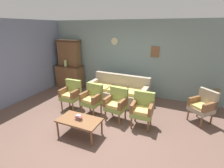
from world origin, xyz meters
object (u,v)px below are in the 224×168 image
(vase_on_cabinet, at_px, (65,63))
(coffee_table, at_px, (79,121))
(armchair_near_couch_end, at_px, (116,103))
(armchair_by_doorway, at_px, (71,93))
(floral_couch, at_px, (118,93))
(armchair_row_middle, at_px, (142,108))
(book_stack_on_table, at_px, (79,117))
(armchair_near_cabinet, at_px, (92,98))
(floor_vase_by_wall, at_px, (215,101))
(side_cabinet, at_px, (70,76))
(wingback_chair_by_fireplace, at_px, (203,105))

(vase_on_cabinet, height_order, coffee_table, vase_on_cabinet)
(armchair_near_couch_end, height_order, coffee_table, armchair_near_couch_end)
(armchair_by_doorway, bearing_deg, floral_couch, 41.96)
(armchair_row_middle, xyz_separation_m, book_stack_on_table, (-1.25, -1.00, -0.02))
(vase_on_cabinet, distance_m, coffee_table, 3.50)
(armchair_by_doorway, xyz_separation_m, armchair_near_cabinet, (0.78, -0.04, 0.00))
(floral_couch, height_order, coffee_table, floral_couch)
(armchair_near_couch_end, height_order, armchair_row_middle, same)
(armchair_by_doorway, xyz_separation_m, floor_vase_by_wall, (4.08, 1.51, -0.12))
(floral_couch, distance_m, armchair_near_cabinet, 1.17)
(side_cabinet, height_order, vase_on_cabinet, vase_on_cabinet)
(armchair_near_cabinet, bearing_deg, floral_couch, 70.28)
(vase_on_cabinet, xyz_separation_m, coffee_table, (2.34, -2.50, -0.69))
(side_cabinet, bearing_deg, armchair_near_couch_end, -30.35)
(armchair_by_doorway, height_order, coffee_table, armchair_by_doorway)
(vase_on_cabinet, bearing_deg, armchair_by_doorway, -47.47)
(floral_couch, distance_m, armchair_row_middle, 1.59)
(side_cabinet, bearing_deg, book_stack_on_table, -49.32)
(armchair_near_couch_end, distance_m, book_stack_on_table, 1.15)
(floral_couch, relative_size, armchair_near_cabinet, 2.26)
(armchair_near_cabinet, height_order, armchair_row_middle, same)
(floor_vase_by_wall, bearing_deg, floral_couch, -171.10)
(armchair_near_cabinet, height_order, armchair_near_couch_end, same)
(vase_on_cabinet, relative_size, floor_vase_by_wall, 0.35)
(wingback_chair_by_fireplace, bearing_deg, armchair_near_couch_end, -159.36)
(armchair_near_cabinet, distance_m, floor_vase_by_wall, 3.65)
(vase_on_cabinet, distance_m, floor_vase_by_wall, 5.43)
(vase_on_cabinet, distance_m, book_stack_on_table, 3.47)
(armchair_near_cabinet, relative_size, wingback_chair_by_fireplace, 1.00)
(armchair_near_cabinet, xyz_separation_m, floor_vase_by_wall, (3.31, 1.55, -0.12))
(vase_on_cabinet, bearing_deg, floor_vase_by_wall, 0.88)
(armchair_near_cabinet, height_order, coffee_table, armchair_near_cabinet)
(side_cabinet, xyz_separation_m, wingback_chair_by_fireplace, (4.98, -0.85, 0.03))
(book_stack_on_table, bearing_deg, wingback_chair_by_fireplace, 34.55)
(armchair_near_cabinet, height_order, book_stack_on_table, armchair_near_cabinet)
(floor_vase_by_wall, bearing_deg, wingback_chair_by_fireplace, -117.53)
(side_cabinet, height_order, armchair_near_cabinet, side_cabinet)
(floral_couch, xyz_separation_m, book_stack_on_table, (-0.14, -2.13, 0.15))
(armchair_near_cabinet, distance_m, coffee_table, 1.08)
(floral_couch, bearing_deg, wingback_chair_by_fireplace, -6.60)
(floral_couch, height_order, armchair_near_cabinet, same)
(floral_couch, relative_size, coffee_table, 2.03)
(coffee_table, bearing_deg, armchair_by_doorway, 133.99)
(vase_on_cabinet, xyz_separation_m, book_stack_on_table, (2.33, -2.50, -0.59))
(coffee_table, bearing_deg, floral_couch, 86.49)
(armchair_near_couch_end, height_order, book_stack_on_table, armchair_near_couch_end)
(armchair_row_middle, xyz_separation_m, floor_vase_by_wall, (1.81, 1.58, -0.12))
(wingback_chair_by_fireplace, relative_size, coffee_table, 0.90)
(vase_on_cabinet, distance_m, wingback_chair_by_fireplace, 5.08)
(side_cabinet, distance_m, armchair_near_couch_end, 3.28)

